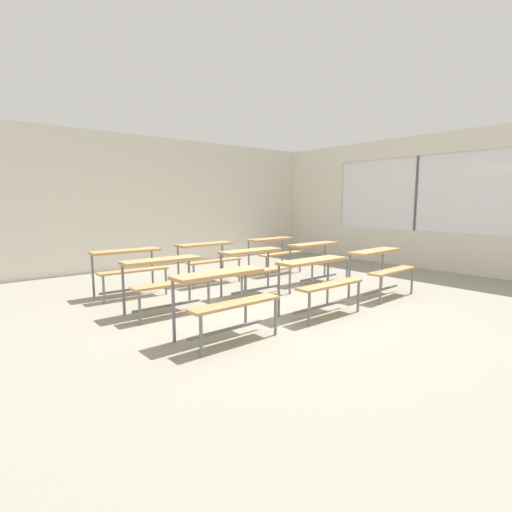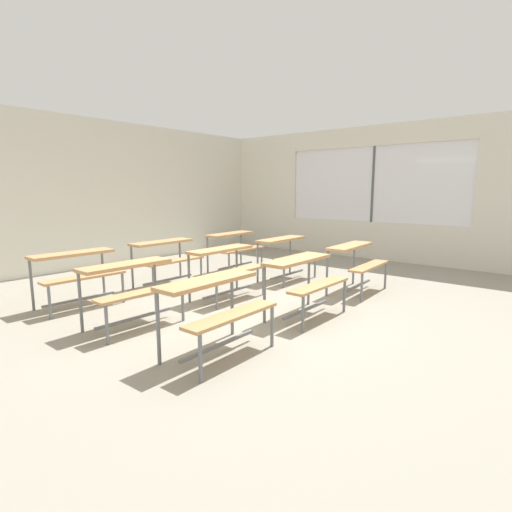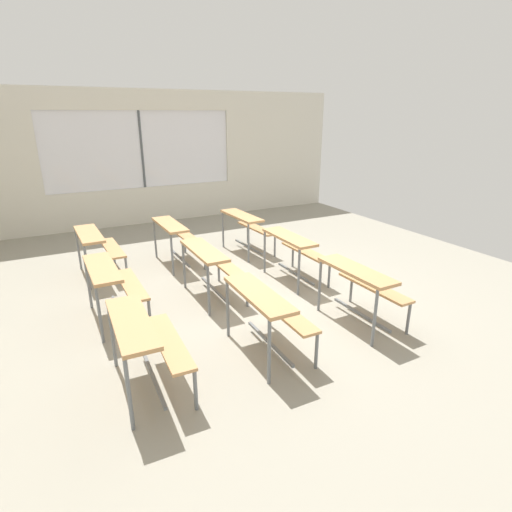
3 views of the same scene
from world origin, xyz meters
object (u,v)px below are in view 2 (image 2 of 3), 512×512
object	(u,v)px
desk_bench_r1c2	(286,249)
desk_bench_r2c0	(77,266)
desk_bench_r0c1	(305,273)
desk_bench_r1c0	(131,279)
desk_bench_r0c2	(357,257)
desk_bench_r2c1	(166,252)
desk_bench_r1c1	(226,261)
desk_bench_r0c0	(216,299)
desk_bench_r2c2	(234,242)

from	to	relation	value
desk_bench_r1c2	desk_bench_r2c0	size ratio (longest dim) A/B	0.99
desk_bench_r0c1	desk_bench_r1c0	size ratio (longest dim) A/B	0.99
desk_bench_r1c2	desk_bench_r2c0	world-z (taller)	same
desk_bench_r0c2	desk_bench_r2c1	bearing A→B (deg)	118.20
desk_bench_r2c0	desk_bench_r1c1	bearing A→B (deg)	-37.12
desk_bench_r1c1	desk_bench_r1c0	bearing A→B (deg)	-179.85
desk_bench_r0c2	desk_bench_r0c0	bearing A→B (deg)	177.55
desk_bench_r2c0	desk_bench_r1c0	bearing A→B (deg)	-87.79
desk_bench_r1c0	desk_bench_r2c0	xyz separation A→B (m)	(-0.01, 1.29, 0.00)
desk_bench_r0c2	desk_bench_r2c1	xyz separation A→B (m)	(-1.60, 2.65, 0.00)
desk_bench_r0c1	desk_bench_r2c1	xyz separation A→B (m)	(-0.04, 2.70, 0.00)
desk_bench_r0c0	desk_bench_r1c0	world-z (taller)	same
desk_bench_r0c1	desk_bench_r1c0	world-z (taller)	same
desk_bench_r0c0	desk_bench_r1c2	distance (m)	3.39
desk_bench_r0c0	desk_bench_r0c1	world-z (taller)	same
desk_bench_r1c0	desk_bench_r0c0	bearing A→B (deg)	-87.17
desk_bench_r0c0	desk_bench_r0c2	size ratio (longest dim) A/B	0.98
desk_bench_r0c2	desk_bench_r1c1	size ratio (longest dim) A/B	1.02
desk_bench_r0c2	desk_bench_r1c1	bearing A→B (deg)	136.69
desk_bench_r2c1	desk_bench_r0c0	bearing A→B (deg)	-119.61
desk_bench_r1c2	desk_bench_r2c1	distance (m)	2.07
desk_bench_r0c0	desk_bench_r1c2	xyz separation A→B (m)	(3.10, 1.36, 0.00)
desk_bench_r0c2	desk_bench_r2c2	size ratio (longest dim) A/B	1.01
desk_bench_r0c1	desk_bench_r1c2	xyz separation A→B (m)	(1.56, 1.39, 0.00)
desk_bench_r0c0	desk_bench_r0c2	world-z (taller)	same
desk_bench_r1c0	desk_bench_r0c1	bearing A→B (deg)	-39.93
desk_bench_r1c2	desk_bench_r0c1	bearing A→B (deg)	-139.28
desk_bench_r2c1	desk_bench_r0c2	bearing A→B (deg)	-59.30
desk_bench_r0c1	desk_bench_r1c0	bearing A→B (deg)	138.98
desk_bench_r1c0	desk_bench_r2c0	world-z (taller)	same
desk_bench_r1c2	desk_bench_r2c0	distance (m)	3.40
desk_bench_r1c1	desk_bench_r1c2	bearing A→B (deg)	1.01
desk_bench_r1c0	desk_bench_r1c1	world-z (taller)	same
desk_bench_r2c0	desk_bench_r2c1	size ratio (longest dim) A/B	1.01
desk_bench_r0c0	desk_bench_r2c0	xyz separation A→B (m)	(-0.05, 2.64, 0.00)
desk_bench_r0c0	desk_bench_r2c0	world-z (taller)	same
desk_bench_r0c1	desk_bench_r1c2	distance (m)	2.09
desk_bench_r1c0	desk_bench_r2c0	distance (m)	1.29
desk_bench_r1c1	desk_bench_r2c0	bearing A→B (deg)	141.18
desk_bench_r0c1	desk_bench_r0c0	bearing A→B (deg)	179.01
desk_bench_r1c2	desk_bench_r1c0	bearing A→B (deg)	179.47
desk_bench_r2c2	desk_bench_r0c1	bearing A→B (deg)	-122.63
desk_bench_r0c1	desk_bench_r1c1	world-z (taller)	same
desk_bench_r0c0	desk_bench_r1c2	bearing A→B (deg)	23.08
desk_bench_r0c2	desk_bench_r2c2	world-z (taller)	same
desk_bench_r2c1	desk_bench_r1c2	bearing A→B (deg)	-39.63
desk_bench_r0c0	desk_bench_r2c0	distance (m)	2.64
desk_bench_r2c0	desk_bench_r2c2	size ratio (longest dim) A/B	1.00
desk_bench_r0c2	desk_bench_r2c0	world-z (taller)	same
desk_bench_r1c1	desk_bench_r2c0	world-z (taller)	same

